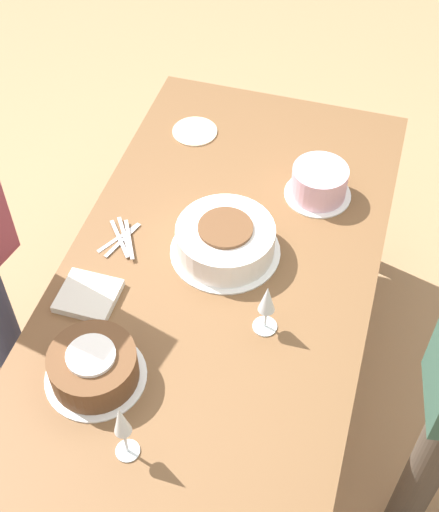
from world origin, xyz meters
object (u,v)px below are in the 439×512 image
Objects in this scene: wine_glass_near at (122,423)px; wine_glass_far at (267,302)px; cake_center_white at (225,240)px; cake_front_chocolate at (94,367)px; cake_back_decorated at (319,183)px.

wine_glass_near is 0.53m from wine_glass_far.
cake_front_chocolate is at bearing -21.45° from cake_center_white.
wine_glass_near is at bearing -14.97° from cake_back_decorated.
wine_glass_near is 1.20× the size of wine_glass_far.
cake_center_white is 0.57m from cake_front_chocolate.
wine_glass_far is (0.24, 0.19, 0.07)m from cake_center_white.
wine_glass_far is (-0.29, 0.40, 0.07)m from cake_front_chocolate.
cake_back_decorated is (-0.87, 0.44, 0.00)m from cake_front_chocolate.
cake_back_decorated is at bearing 153.04° from cake_front_chocolate.
cake_center_white reaches higher than cake_front_chocolate.
cake_center_white is 0.32m from wine_glass_far.
cake_back_decorated is 1.23× the size of wine_glass_far.
cake_center_white is 0.72m from wine_glass_near.
cake_center_white is at bearing -141.92° from wine_glass_far.
wine_glass_far is at bearing 38.08° from cake_center_white.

